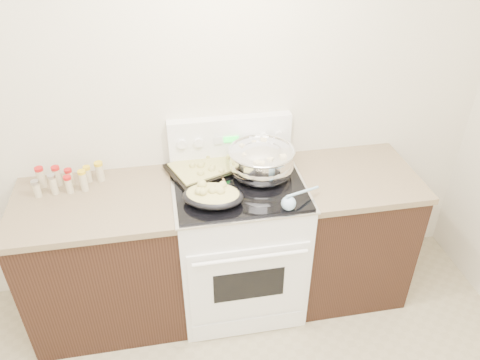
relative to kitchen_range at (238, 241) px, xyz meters
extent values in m
cube|color=beige|center=(-0.35, 0.35, 0.86)|extent=(4.00, 0.05, 2.70)
cube|color=black|center=(-0.83, 0.01, -0.05)|extent=(0.90, 0.64, 0.88)
cube|color=brown|center=(-0.83, 0.01, 0.41)|extent=(0.93, 0.67, 0.04)
cube|color=black|center=(0.73, 0.01, -0.05)|extent=(0.70, 0.64, 0.88)
cube|color=brown|center=(0.73, 0.01, 0.41)|extent=(0.73, 0.67, 0.04)
cube|color=white|center=(0.00, 0.00, -0.03)|extent=(0.76, 0.66, 0.92)
cube|color=white|center=(0.00, -0.34, -0.04)|extent=(0.70, 0.01, 0.55)
cube|color=black|center=(0.00, -0.35, -0.04)|extent=(0.42, 0.01, 0.22)
cylinder|color=white|center=(0.00, -0.38, 0.21)|extent=(0.65, 0.02, 0.02)
cube|color=white|center=(0.00, -0.34, -0.41)|extent=(0.70, 0.01, 0.14)
cube|color=silver|center=(0.00, 0.00, 0.44)|extent=(0.78, 0.68, 0.01)
cube|color=black|center=(0.00, 0.00, 0.45)|extent=(0.74, 0.64, 0.01)
cube|color=white|center=(0.00, 0.29, 0.59)|extent=(0.76, 0.07, 0.28)
cylinder|color=white|center=(-0.30, 0.24, 0.61)|extent=(0.06, 0.02, 0.06)
cylinder|color=white|center=(-0.20, 0.24, 0.61)|extent=(0.06, 0.02, 0.06)
cylinder|color=white|center=(0.20, 0.24, 0.61)|extent=(0.06, 0.02, 0.06)
cylinder|color=white|center=(0.30, 0.24, 0.61)|extent=(0.06, 0.02, 0.06)
cube|color=#19E533|center=(0.00, 0.25, 0.61)|extent=(0.09, 0.00, 0.04)
cube|color=silver|center=(-0.08, 0.25, 0.61)|extent=(0.05, 0.00, 0.05)
cube|color=silver|center=(0.08, 0.25, 0.61)|extent=(0.05, 0.00, 0.05)
ellipsoid|color=silver|center=(0.15, 0.06, 0.53)|extent=(0.41, 0.41, 0.23)
cylinder|color=silver|center=(0.15, 0.06, 0.46)|extent=(0.21, 0.21, 0.01)
torus|color=silver|center=(0.15, 0.06, 0.62)|extent=(0.39, 0.39, 0.02)
cylinder|color=silver|center=(0.15, 0.06, 0.56)|extent=(0.37, 0.37, 0.13)
cylinder|color=brown|center=(0.15, 0.06, 0.61)|extent=(0.35, 0.35, 0.00)
cube|color=beige|center=(0.12, 0.16, 0.62)|extent=(0.03, 0.03, 0.02)
cube|color=beige|center=(0.13, 0.02, 0.62)|extent=(0.04, 0.04, 0.03)
cube|color=beige|center=(0.10, 0.12, 0.62)|extent=(0.03, 0.03, 0.02)
cube|color=beige|center=(0.10, -0.07, 0.62)|extent=(0.04, 0.04, 0.03)
cube|color=beige|center=(0.04, 0.03, 0.62)|extent=(0.03, 0.03, 0.02)
cube|color=beige|center=(0.18, 0.06, 0.62)|extent=(0.04, 0.04, 0.03)
cube|color=beige|center=(0.05, 0.14, 0.62)|extent=(0.03, 0.03, 0.02)
cube|color=beige|center=(0.09, 0.09, 0.62)|extent=(0.04, 0.04, 0.03)
cube|color=beige|center=(0.17, -0.04, 0.62)|extent=(0.04, 0.04, 0.03)
cube|color=beige|center=(0.11, 0.13, 0.62)|extent=(0.03, 0.03, 0.02)
cube|color=beige|center=(0.25, -0.03, 0.62)|extent=(0.04, 0.04, 0.03)
cube|color=beige|center=(0.19, 0.17, 0.62)|extent=(0.04, 0.04, 0.03)
cube|color=beige|center=(0.12, -0.08, 0.62)|extent=(0.04, 0.04, 0.03)
cube|color=beige|center=(0.15, 0.02, 0.62)|extent=(0.03, 0.03, 0.03)
ellipsoid|color=black|center=(-0.17, -0.16, 0.49)|extent=(0.39, 0.32, 0.08)
ellipsoid|color=tan|center=(-0.17, -0.16, 0.51)|extent=(0.35, 0.29, 0.06)
sphere|color=tan|center=(-0.15, -0.17, 0.54)|extent=(0.04, 0.04, 0.04)
sphere|color=tan|center=(-0.13, -0.18, 0.54)|extent=(0.05, 0.05, 0.05)
sphere|color=tan|center=(-0.13, -0.15, 0.54)|extent=(0.05, 0.05, 0.05)
sphere|color=tan|center=(-0.11, -0.12, 0.54)|extent=(0.04, 0.04, 0.04)
sphere|color=tan|center=(-0.22, -0.18, 0.54)|extent=(0.05, 0.05, 0.05)
sphere|color=tan|center=(-0.24, -0.17, 0.54)|extent=(0.05, 0.05, 0.05)
sphere|color=tan|center=(-0.17, -0.17, 0.54)|extent=(0.05, 0.05, 0.05)
sphere|color=tan|center=(-0.22, -0.11, 0.54)|extent=(0.05, 0.05, 0.05)
cube|color=black|center=(-0.16, 0.18, 0.46)|extent=(0.53, 0.45, 0.02)
cube|color=tan|center=(-0.16, 0.18, 0.48)|extent=(0.47, 0.40, 0.02)
sphere|color=tan|center=(-0.19, 0.20, 0.49)|extent=(0.03, 0.03, 0.03)
sphere|color=tan|center=(-0.02, 0.24, 0.49)|extent=(0.04, 0.04, 0.04)
sphere|color=tan|center=(-0.14, 0.12, 0.49)|extent=(0.04, 0.04, 0.04)
sphere|color=tan|center=(-0.09, 0.09, 0.49)|extent=(0.04, 0.04, 0.04)
sphere|color=tan|center=(-0.01, 0.09, 0.49)|extent=(0.03, 0.03, 0.03)
sphere|color=tan|center=(-0.13, 0.14, 0.49)|extent=(0.03, 0.03, 0.03)
sphere|color=tan|center=(-0.20, 0.17, 0.49)|extent=(0.05, 0.05, 0.05)
sphere|color=tan|center=(-0.25, 0.18, 0.49)|extent=(0.04, 0.04, 0.04)
sphere|color=tan|center=(-0.21, 0.09, 0.49)|extent=(0.04, 0.04, 0.04)
sphere|color=tan|center=(-0.15, 0.27, 0.49)|extent=(0.05, 0.05, 0.05)
cylinder|color=tan|center=(-0.08, 0.00, 0.46)|extent=(0.04, 0.25, 0.01)
sphere|color=tan|center=(-0.09, -0.11, 0.47)|extent=(0.04, 0.04, 0.04)
sphere|color=#8CB5D1|center=(0.22, -0.28, 0.48)|extent=(0.08, 0.08, 0.08)
cylinder|color=#8CB5D1|center=(0.32, -0.23, 0.51)|extent=(0.23, 0.15, 0.07)
cylinder|color=#BFB28C|center=(-1.13, 0.20, 0.49)|extent=(0.05, 0.05, 0.11)
cylinder|color=#B21414|center=(-1.13, 0.20, 0.55)|extent=(0.05, 0.05, 0.02)
cylinder|color=#BFB28C|center=(-1.04, 0.21, 0.48)|extent=(0.05, 0.05, 0.10)
cylinder|color=#B21414|center=(-1.04, 0.21, 0.54)|extent=(0.05, 0.05, 0.02)
cylinder|color=#BFB28C|center=(-0.97, 0.20, 0.47)|extent=(0.04, 0.04, 0.09)
cylinder|color=#B21414|center=(-0.97, 0.20, 0.53)|extent=(0.04, 0.04, 0.02)
cylinder|color=#BFB28C|center=(-0.87, 0.21, 0.47)|extent=(0.04, 0.04, 0.09)
cylinder|color=gold|center=(-0.87, 0.21, 0.52)|extent=(0.04, 0.04, 0.02)
cylinder|color=#BFB28C|center=(-0.80, 0.21, 0.48)|extent=(0.05, 0.05, 0.11)
cylinder|color=gold|center=(-0.80, 0.21, 0.55)|extent=(0.05, 0.05, 0.02)
cylinder|color=#BFB28C|center=(-1.14, 0.11, 0.47)|extent=(0.04, 0.04, 0.09)
cylinder|color=#B2B2B7|center=(-1.14, 0.11, 0.52)|extent=(0.04, 0.04, 0.02)
cylinder|color=#BFB28C|center=(-1.04, 0.12, 0.48)|extent=(0.04, 0.04, 0.11)
cylinder|color=#B2B2B7|center=(-1.04, 0.12, 0.55)|extent=(0.04, 0.04, 0.02)
cylinder|color=#BFB28C|center=(-0.96, 0.11, 0.48)|extent=(0.04, 0.04, 0.09)
cylinder|color=#B21414|center=(-0.96, 0.11, 0.53)|extent=(0.04, 0.04, 0.02)
cylinder|color=#BFB28C|center=(-0.88, 0.12, 0.49)|extent=(0.04, 0.04, 0.11)
cylinder|color=gold|center=(-0.88, 0.12, 0.55)|extent=(0.05, 0.05, 0.02)
camera|label=1|loc=(-0.39, -2.22, 1.99)|focal=35.00mm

